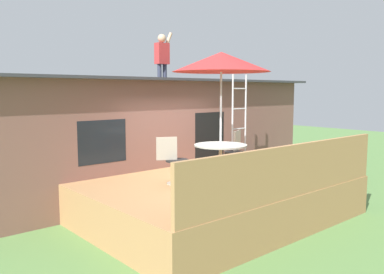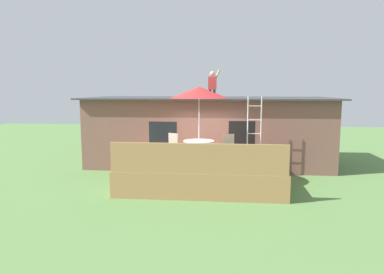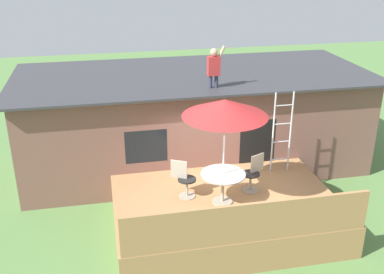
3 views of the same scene
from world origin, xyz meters
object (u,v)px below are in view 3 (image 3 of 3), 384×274
patio_umbrella (225,108)px  patio_chair_right (253,173)px  step_ladder (282,133)px  patio_chair_left (184,179)px  person_figure (214,65)px  patio_table (223,180)px

patio_umbrella → patio_chair_right: bearing=25.3°
step_ladder → patio_chair_right: 1.48m
step_ladder → patio_chair_left: 2.92m
step_ladder → person_figure: size_ratio=1.98×
patio_umbrella → patio_chair_right: patio_umbrella is taller
person_figure → patio_chair_right: person_figure is taller
patio_table → step_ladder: size_ratio=0.47×
patio_table → patio_chair_left: bearing=151.4°
patio_umbrella → patio_chair_left: bearing=151.4°
patio_table → patio_chair_left: size_ratio=1.13×
patio_chair_right → step_ladder: bearing=-166.2°
patio_umbrella → patio_chair_left: 2.11m
patio_umbrella → person_figure: bearing=81.8°
step_ladder → patio_chair_right: bearing=-140.9°
step_ladder → patio_chair_left: bearing=-163.7°
patio_umbrella → person_figure: 2.39m
patio_table → patio_chair_left: patio_chair_left is taller
patio_table → patio_umbrella: 1.76m
step_ladder → person_figure: 2.49m
patio_table → person_figure: 3.17m
patio_chair_left → patio_chair_right: (1.70, -0.04, 0.00)m
patio_umbrella → patio_chair_left: size_ratio=2.76×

